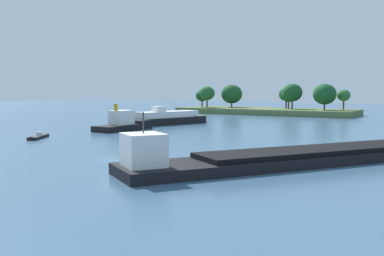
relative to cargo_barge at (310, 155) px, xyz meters
name	(u,v)px	position (x,y,z in m)	size (l,w,h in m)	color
ground_plane	(113,160)	(-18.31, -9.06, -0.81)	(400.00, 400.00, 0.00)	#3D607F
treeline_island	(267,104)	(-37.88, 80.69, 2.05)	(52.62, 17.16, 8.95)	#566B3D
cargo_barge	(310,155)	(0.00, 0.00, 0.00)	(28.02, 38.62, 5.59)	black
small_motorboat	(38,137)	(-42.01, 0.79, -0.57)	(4.20, 5.74, 0.94)	black
tugboat	(124,124)	(-39.80, 18.03, 0.40)	(4.98, 11.78, 4.84)	black
white_riverboat	(168,118)	(-40.76, 33.42, 0.49)	(9.45, 18.81, 5.25)	black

